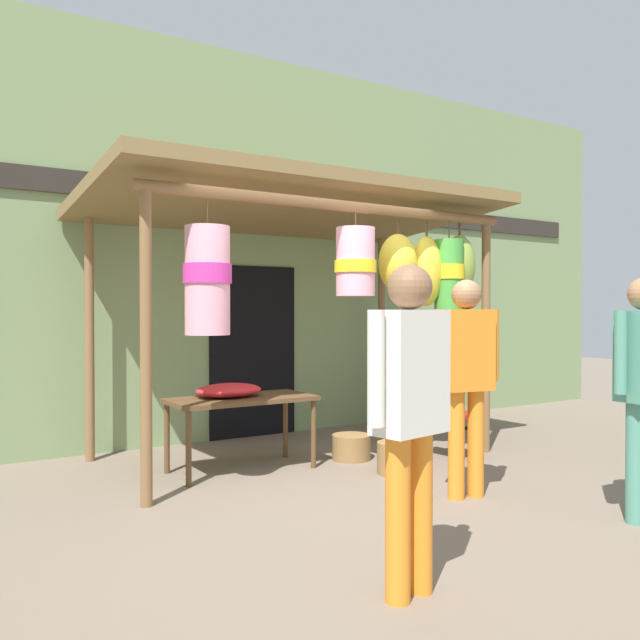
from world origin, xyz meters
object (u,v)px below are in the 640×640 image
Objects in this scene: display_table at (241,405)px; customer_foreground at (466,368)px; flower_heap_on_table at (230,390)px; wicker_basket_spare at (351,447)px; wicker_basket_by_table at (397,458)px; parked_bicycle at (442,405)px; folding_chair at (448,409)px; shopper_by_bananas at (409,400)px.

display_table is 0.77× the size of customer_foreground.
wicker_basket_spare is (1.21, -0.22, -0.62)m from flower_heap_on_table.
wicker_basket_by_table is (1.15, -0.86, -0.46)m from display_table.
parked_bicycle reaches higher than display_table.
customer_foreground is at bearing -128.95° from parked_bicycle.
folding_chair is 2.26× the size of wicker_basket_by_table.
wicker_basket_by_table is at bearing -143.84° from parked_bicycle.
flower_heap_on_table is 0.36× the size of customer_foreground.
wicker_basket_by_table is 0.22× the size of shopper_by_bananas.
wicker_basket_spare is (1.12, -0.17, -0.48)m from display_table.
display_table reaches higher than wicker_basket_spare.
display_table is at bearing 143.09° from wicker_basket_by_table.
shopper_by_bananas is (-3.27, -3.28, 0.67)m from parked_bicycle.
parked_bicycle reaches higher than wicker_basket_by_table.
flower_heap_on_table is at bearing 143.53° from wicker_basket_by_table.
customer_foreground is 1.00× the size of shopper_by_bananas.
shopper_by_bananas reaches higher than display_table.
shopper_by_bananas is at bearing -98.47° from display_table.
customer_foreground is at bearing -89.99° from wicker_basket_spare.
parked_bicycle is (1.69, 1.23, 0.21)m from wicker_basket_by_table.
folding_chair is at bearing 52.85° from customer_foreground.
customer_foreground reaches higher than display_table.
folding_chair is 1.41m from parked_bicycle.
parked_bicycle is 2.81m from customer_foreground.
customer_foreground reaches higher than shopper_by_bananas.
wicker_basket_by_table is 0.97× the size of wicker_basket_spare.
display_table is 2.12m from customer_foreground.
folding_chair is 2.19× the size of wicker_basket_spare.
parked_bicycle reaches higher than flower_heap_on_table.
parked_bicycle is at bearing 7.49° from display_table.
wicker_basket_by_table is 1.25m from customer_foreground.
wicker_basket_spare is 1.82m from customer_foreground.
display_table is at bearing 81.53° from shopper_by_bananas.
customer_foreground is at bearing -57.39° from display_table.
wicker_basket_by_table is at bearing -36.91° from display_table.
display_table is 1.59× the size of folding_chair.
wicker_basket_by_table reaches higher than wicker_basket_spare.
wicker_basket_spare is 0.22× the size of shopper_by_bananas.
display_table is at bearing -172.51° from parked_bicycle.
wicker_basket_spare is 0.22× the size of customer_foreground.
folding_chair is at bearing -32.75° from wicker_basket_spare.
parked_bicycle is at bearing 17.63° from wicker_basket_spare.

